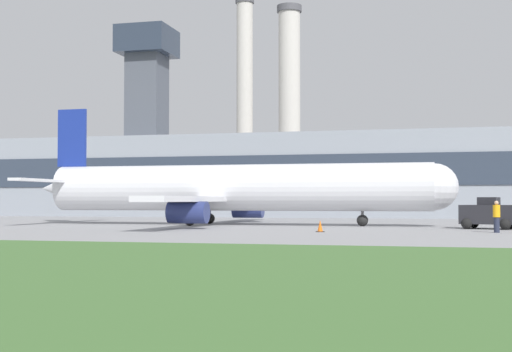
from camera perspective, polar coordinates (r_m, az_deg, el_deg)
ground_plane at (r=48.87m, az=-4.54°, el=-4.11°), size 400.00×400.00×0.00m
terminal_building at (r=81.93m, az=2.57°, el=0.22°), size 73.24×13.93×22.80m
smokestack_left at (r=118.03m, az=-0.91°, el=5.81°), size 3.09×3.09×35.28m
smokestack_right at (r=115.57m, az=2.69°, el=5.52°), size 4.02×4.02×33.38m
airplane at (r=53.04m, az=-2.00°, el=-1.00°), size 32.08×27.20×9.05m
pushback_tug at (r=48.18m, az=18.13°, el=-2.96°), size 3.80×3.14×2.04m
ground_crew_person at (r=42.80m, az=18.69°, el=-3.08°), size 0.41×0.41×1.82m
traffic_cone_near_nose at (r=41.73m, az=5.16°, el=-4.03°), size 0.46×0.46×0.70m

